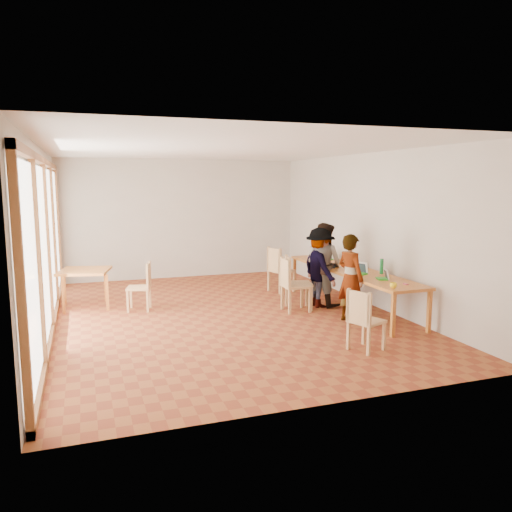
% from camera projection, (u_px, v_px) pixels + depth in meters
% --- Properties ---
extents(ground, '(8.00, 8.00, 0.00)m').
position_uv_depth(ground, '(224.00, 315.00, 9.19)').
color(ground, brown).
rests_on(ground, ground).
extents(wall_back, '(6.00, 0.10, 3.00)m').
position_uv_depth(wall_back, '(182.00, 219.00, 12.72)').
color(wall_back, beige).
rests_on(wall_back, ground).
extents(wall_front, '(6.00, 0.10, 3.00)m').
position_uv_depth(wall_front, '(324.00, 271.00, 5.24)').
color(wall_front, beige).
rests_on(wall_front, ground).
extents(wall_right, '(0.10, 8.00, 3.00)m').
position_uv_depth(wall_right, '(368.00, 229.00, 9.95)').
color(wall_right, beige).
rests_on(wall_right, ground).
extents(window_wall, '(0.10, 8.00, 3.00)m').
position_uv_depth(window_wall, '(46.00, 240.00, 8.02)').
color(window_wall, white).
rests_on(window_wall, ground).
extents(ceiling, '(6.00, 8.00, 0.04)m').
position_uv_depth(ceiling, '(222.00, 148.00, 8.76)').
color(ceiling, white).
rests_on(ceiling, wall_back).
extents(communal_table, '(0.80, 4.00, 0.75)m').
position_uv_depth(communal_table, '(351.00, 272.00, 9.70)').
color(communal_table, orange).
rests_on(communal_table, ground).
extents(side_table, '(0.90, 0.90, 0.75)m').
position_uv_depth(side_table, '(85.00, 274.00, 9.66)').
color(side_table, orange).
rests_on(side_table, ground).
extents(chair_near, '(0.55, 0.55, 0.48)m').
position_uv_depth(chair_near, '(363.00, 314.00, 7.13)').
color(chair_near, tan).
rests_on(chair_near, ground).
extents(chair_mid, '(0.49, 0.49, 0.54)m').
position_uv_depth(chair_mid, '(291.00, 279.00, 9.36)').
color(chair_mid, tan).
rests_on(chair_mid, ground).
extents(chair_far, '(0.58, 0.58, 0.55)m').
position_uv_depth(chair_far, '(293.00, 277.00, 9.55)').
color(chair_far, tan).
rests_on(chair_far, ground).
extents(chair_empty, '(0.58, 0.58, 0.53)m').
position_uv_depth(chair_empty, '(278.00, 265.00, 11.03)').
color(chair_empty, tan).
rests_on(chair_empty, ground).
extents(chair_spare, '(0.52, 0.52, 0.49)m').
position_uv_depth(chair_spare, '(144.00, 281.00, 9.47)').
color(chair_spare, tan).
rests_on(chair_spare, ground).
extents(person_near, '(0.50, 0.64, 1.55)m').
position_uv_depth(person_near, '(350.00, 278.00, 8.65)').
color(person_near, gray).
rests_on(person_near, ground).
extents(person_mid, '(0.90, 0.99, 1.64)m').
position_uv_depth(person_mid, '(323.00, 264.00, 9.84)').
color(person_mid, gray).
rests_on(person_mid, ground).
extents(person_far, '(0.63, 1.03, 1.56)m').
position_uv_depth(person_far, '(320.00, 267.00, 9.72)').
color(person_far, gray).
rests_on(person_far, ground).
extents(laptop_near, '(0.25, 0.27, 0.19)m').
position_uv_depth(laptop_near, '(384.00, 276.00, 8.66)').
color(laptop_near, green).
rests_on(laptop_near, communal_table).
extents(laptop_mid, '(0.32, 0.33, 0.22)m').
position_uv_depth(laptop_mid, '(360.00, 271.00, 9.18)').
color(laptop_mid, green).
rests_on(laptop_mid, communal_table).
extents(laptop_far, '(0.32, 0.33, 0.22)m').
position_uv_depth(laptop_far, '(327.00, 257.00, 10.89)').
color(laptop_far, green).
rests_on(laptop_far, communal_table).
extents(yellow_mug, '(0.14, 0.14, 0.09)m').
position_uv_depth(yellow_mug, '(393.00, 285.00, 7.94)').
color(yellow_mug, yellow).
rests_on(yellow_mug, communal_table).
extents(green_bottle, '(0.07, 0.07, 0.28)m').
position_uv_depth(green_bottle, '(382.00, 266.00, 9.18)').
color(green_bottle, '#197D36').
rests_on(green_bottle, communal_table).
extents(clear_glass, '(0.07, 0.07, 0.09)m').
position_uv_depth(clear_glass, '(309.00, 258.00, 10.83)').
color(clear_glass, silver).
rests_on(clear_glass, communal_table).
extents(condiment_cup, '(0.08, 0.08, 0.06)m').
position_uv_depth(condiment_cup, '(312.00, 255.00, 11.36)').
color(condiment_cup, white).
rests_on(condiment_cup, communal_table).
extents(pink_phone, '(0.05, 0.10, 0.01)m').
position_uv_depth(pink_phone, '(406.00, 284.00, 8.23)').
color(pink_phone, '#B83D58').
rests_on(pink_phone, communal_table).
extents(black_pouch, '(0.16, 0.26, 0.09)m').
position_uv_depth(black_pouch, '(329.00, 265.00, 9.86)').
color(black_pouch, black).
rests_on(black_pouch, communal_table).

